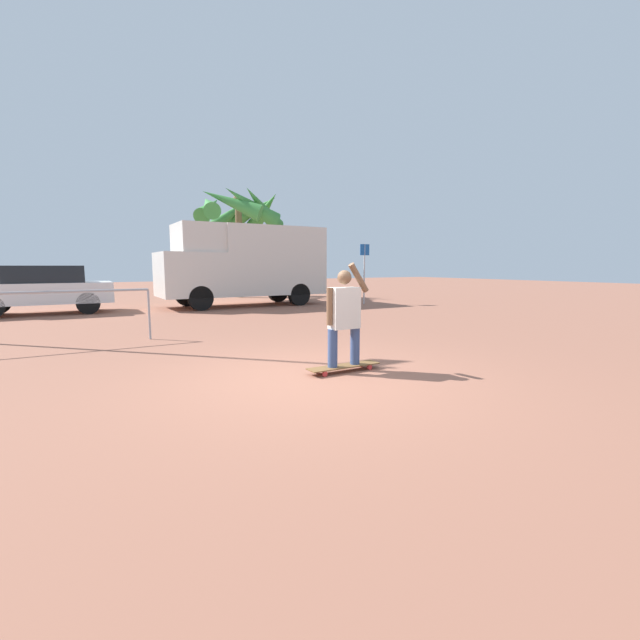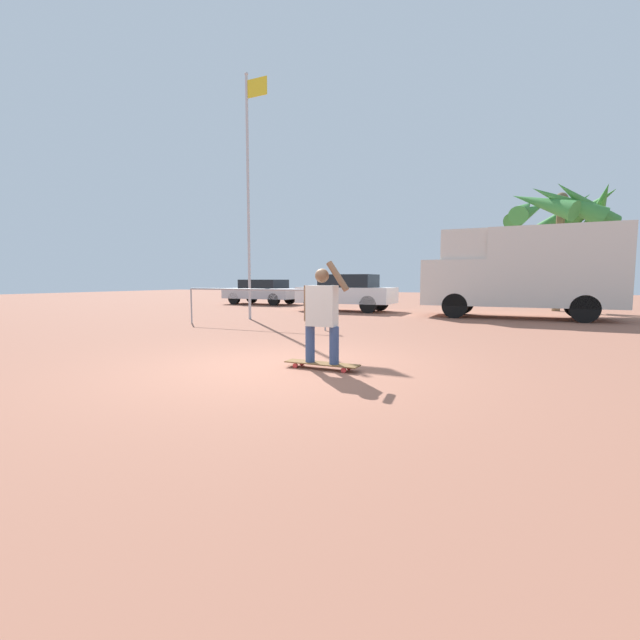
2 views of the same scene
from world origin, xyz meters
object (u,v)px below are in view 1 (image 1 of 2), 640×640
object	(u,v)px
palm_tree_near_van	(239,209)
camper_van	(246,263)
street_sign	(364,266)
parked_car_white	(43,289)
skateboard	(344,366)
person_skateboarder	(344,313)

from	to	relation	value
palm_tree_near_van	camper_van	bearing A→B (deg)	-107.47
camper_van	street_sign	distance (m)	4.70
camper_van	parked_car_white	world-z (taller)	camper_van
skateboard	camper_van	size ratio (longest dim) A/B	0.18
skateboard	palm_tree_near_van	size ratio (longest dim) A/B	0.21
skateboard	street_sign	size ratio (longest dim) A/B	0.48
palm_tree_near_van	skateboard	bearing A→B (deg)	-104.71
skateboard	parked_car_white	size ratio (longest dim) A/B	0.28
person_skateboarder	palm_tree_near_van	distance (m)	15.87
parked_car_white	skateboard	bearing A→B (deg)	-69.94
person_skateboarder	parked_car_white	distance (m)	11.92
skateboard	person_skateboarder	distance (m)	0.79
skateboard	camper_van	xyz separation A→B (m)	(2.58, 10.67, 1.59)
person_skateboarder	palm_tree_near_van	world-z (taller)	palm_tree_near_van
skateboard	street_sign	bearing A→B (deg)	52.08
skateboard	street_sign	world-z (taller)	street_sign
person_skateboarder	camper_van	xyz separation A→B (m)	(2.58, 10.67, 0.80)
camper_van	street_sign	xyz separation A→B (m)	(4.34, -1.79, -0.12)
parked_car_white	street_sign	bearing A→B (deg)	-11.88
person_skateboarder	camper_van	world-z (taller)	camper_van
person_skateboarder	camper_van	size ratio (longest dim) A/B	0.24
parked_car_white	street_sign	xyz separation A→B (m)	(11.01, -2.32, 0.72)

